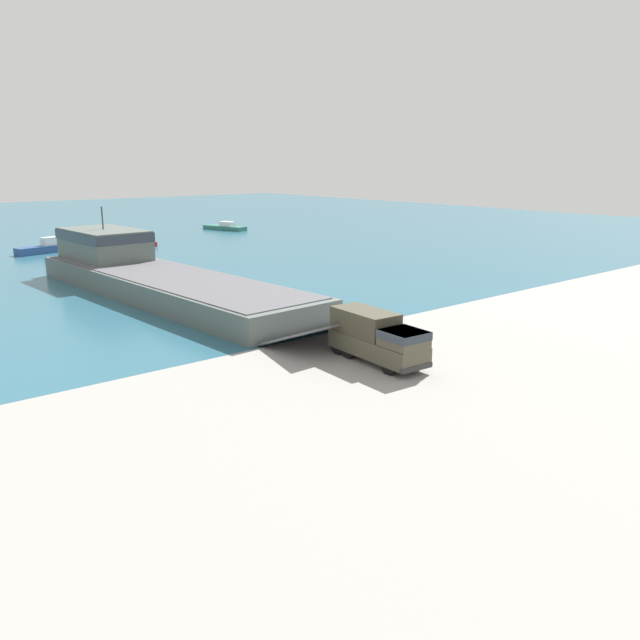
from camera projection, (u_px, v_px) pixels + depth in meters
name	position (u px, v px, depth m)	size (l,w,h in m)	color
ground_plane	(356.00, 350.00, 41.71)	(240.00, 240.00, 0.00)	gray
water_surface	(3.00, 232.00, 112.66)	(240.00, 180.00, 0.01)	#285B70
landing_craft	(149.00, 272.00, 60.43)	(11.04, 43.43, 7.69)	#56605B
military_truck	(377.00, 337.00, 38.98)	(2.84, 7.37, 3.11)	#4C4738
soldier_on_ramp	(404.00, 335.00, 41.58)	(0.50, 0.39, 1.82)	#566042
moored_boat_a	(225.00, 227.00, 115.56)	(4.88, 9.14, 1.57)	#2D7060
moored_boat_b	(48.00, 248.00, 86.58)	(8.95, 4.02, 2.13)	navy
moored_boat_c	(135.00, 244.00, 91.78)	(5.98, 3.63, 1.37)	#B22323
mooring_bollard	(400.00, 319.00, 48.22)	(0.23, 0.23, 0.78)	#333338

